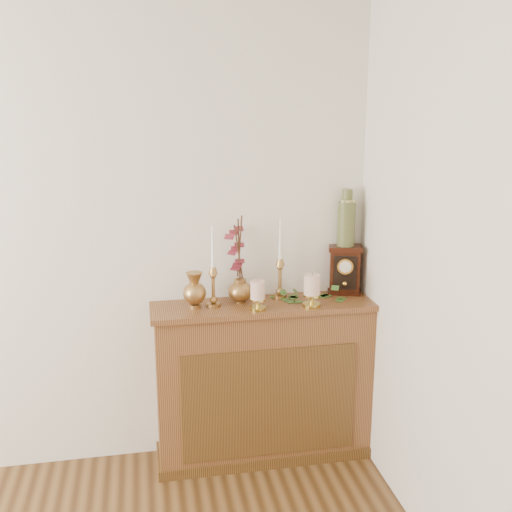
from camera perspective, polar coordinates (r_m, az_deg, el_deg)
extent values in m
cube|color=brown|center=(3.47, 0.75, -12.03)|extent=(1.20, 0.30, 0.90)
cube|color=brown|center=(3.36, 1.29, -13.84)|extent=(0.96, 0.01, 0.63)
cube|color=brown|center=(3.29, 0.78, -4.75)|extent=(1.24, 0.34, 0.03)
cube|color=brown|center=(3.68, 0.73, -17.91)|extent=(1.23, 0.33, 0.06)
cylinder|color=#A77E42|center=(3.24, -4.06, -4.65)|extent=(0.07, 0.07, 0.02)
sphere|color=#A77E42|center=(3.23, -4.07, -4.18)|extent=(0.04, 0.04, 0.04)
cylinder|color=#A77E42|center=(3.21, -4.09, -3.08)|extent=(0.02, 0.02, 0.13)
sphere|color=#A77E42|center=(3.19, -4.11, -1.89)|extent=(0.03, 0.03, 0.03)
cone|color=#A77E42|center=(3.18, -4.12, -1.40)|extent=(0.05, 0.05, 0.04)
cone|color=white|center=(3.15, -4.16, 0.88)|extent=(0.02, 0.02, 0.23)
cylinder|color=#A77E42|center=(3.38, 2.27, -3.82)|extent=(0.08, 0.08, 0.02)
sphere|color=#A77E42|center=(3.37, 2.28, -3.36)|extent=(0.04, 0.04, 0.04)
cylinder|color=#A77E42|center=(3.35, 2.29, -2.26)|extent=(0.02, 0.02, 0.13)
sphere|color=#A77E42|center=(3.33, 2.30, -1.08)|extent=(0.03, 0.03, 0.03)
cone|color=#A77E42|center=(3.32, 2.30, -0.60)|extent=(0.05, 0.05, 0.04)
cone|color=white|center=(3.29, 2.33, 1.66)|extent=(0.02, 0.02, 0.24)
cylinder|color=#A77E42|center=(3.22, -5.83, -4.78)|extent=(0.06, 0.06, 0.02)
sphere|color=#A77E42|center=(3.20, -5.86, -3.55)|extent=(0.12, 0.12, 0.12)
cone|color=#A77E42|center=(3.17, -5.90, -2.12)|extent=(0.09, 0.09, 0.06)
cylinder|color=#A77E42|center=(3.30, -1.51, -4.33)|extent=(0.06, 0.06, 0.01)
ellipsoid|color=#A77E42|center=(3.28, -1.52, -3.38)|extent=(0.13, 0.13, 0.11)
cylinder|color=#A77E42|center=(3.27, -1.53, -2.43)|extent=(0.06, 0.06, 0.02)
cylinder|color=#472819|center=(3.23, -1.68, 0.36)|extent=(0.06, 0.07, 0.32)
cylinder|color=#472819|center=(3.23, -1.62, 0.62)|extent=(0.03, 0.07, 0.35)
cylinder|color=#472819|center=(3.23, -1.57, 0.87)|extent=(0.01, 0.13, 0.37)
cylinder|color=gold|center=(3.18, 0.16, -4.99)|extent=(0.09, 0.09, 0.02)
cylinder|color=gold|center=(3.17, 0.17, -4.55)|extent=(0.02, 0.02, 0.04)
cylinder|color=gold|center=(3.17, 0.17, -4.17)|extent=(0.08, 0.08, 0.01)
cylinder|color=#FFEDC7|center=(3.15, 0.17, -3.26)|extent=(0.08, 0.08, 0.10)
cylinder|color=#472819|center=(3.14, 0.17, -2.33)|extent=(0.00, 0.00, 0.01)
cylinder|color=gold|center=(3.25, 5.31, -4.64)|extent=(0.10, 0.10, 0.02)
cylinder|color=gold|center=(3.24, 5.32, -4.15)|extent=(0.02, 0.02, 0.04)
cylinder|color=gold|center=(3.23, 5.33, -3.73)|extent=(0.09, 0.09, 0.01)
cylinder|color=#FFEDC7|center=(3.21, 5.36, -2.72)|extent=(0.09, 0.09, 0.11)
cylinder|color=#472819|center=(3.20, 5.38, -1.70)|extent=(0.00, 0.00, 0.01)
cube|color=#386225|center=(3.39, 7.47, -3.95)|extent=(0.06, 0.06, 0.00)
cube|color=#386225|center=(3.45, 6.59, -3.60)|extent=(0.04, 0.05, 0.00)
cube|color=#386225|center=(3.31, 6.04, -4.38)|extent=(0.05, 0.04, 0.00)
cube|color=#386225|center=(3.36, 1.67, -4.03)|extent=(0.05, 0.04, 0.00)
cube|color=#386225|center=(3.41, 5.49, -3.83)|extent=(0.06, 0.06, 0.00)
cube|color=#386225|center=(3.31, 4.82, -4.32)|extent=(0.05, 0.05, 0.00)
cube|color=#386225|center=(3.39, 2.04, -3.84)|extent=(0.06, 0.05, 0.00)
cube|color=#386225|center=(3.34, 6.53, -4.23)|extent=(0.06, 0.06, 0.00)
cube|color=#386225|center=(3.48, 7.99, -3.53)|extent=(0.06, 0.06, 0.00)
cube|color=#386225|center=(3.36, 7.10, -4.12)|extent=(0.05, 0.06, 0.00)
cube|color=#386225|center=(3.37, 8.35, -4.12)|extent=(0.04, 0.05, 0.00)
cube|color=#386225|center=(3.36, 3.78, -4.07)|extent=(0.06, 0.05, 0.00)
cube|color=#386225|center=(3.30, 5.25, -4.44)|extent=(0.06, 0.06, 0.00)
cube|color=#386225|center=(3.37, 8.45, -4.11)|extent=(0.05, 0.06, 0.00)
cube|color=#386225|center=(3.35, 3.45, -4.12)|extent=(0.06, 0.05, 0.00)
cube|color=#386225|center=(3.32, 2.59, -3.45)|extent=(0.04, 0.05, 0.02)
cube|color=#386225|center=(3.28, 3.78, -3.37)|extent=(0.04, 0.05, 0.02)
cube|color=#386225|center=(3.39, 7.54, -3.03)|extent=(0.04, 0.05, 0.02)
cube|color=#34140A|center=(3.50, 8.35, -3.32)|extent=(0.22, 0.18, 0.02)
cube|color=#34140A|center=(3.47, 8.43, -1.41)|extent=(0.19, 0.15, 0.24)
cube|color=#34140A|center=(3.43, 8.51, 0.76)|extent=(0.22, 0.18, 0.03)
cube|color=black|center=(3.41, 8.47, -1.59)|extent=(0.13, 0.04, 0.20)
cylinder|color=#F5B748|center=(3.40, 8.50, -1.01)|extent=(0.09, 0.03, 0.09)
cylinder|color=silver|center=(3.40, 8.50, -1.01)|extent=(0.07, 0.02, 0.07)
sphere|color=#F5B748|center=(3.43, 8.43, -2.63)|extent=(0.03, 0.03, 0.03)
cylinder|color=#183025|center=(3.40, 8.59, 3.03)|extent=(0.10, 0.10, 0.25)
cylinder|color=#183025|center=(3.38, 8.69, 5.62)|extent=(0.06, 0.06, 0.08)
cylinder|color=tan|center=(3.38, 8.67, 5.18)|extent=(0.07, 0.07, 0.02)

